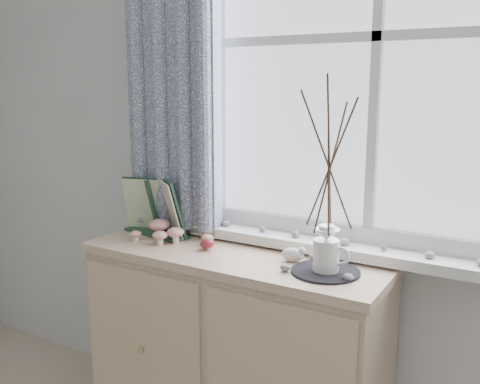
{
  "coord_description": "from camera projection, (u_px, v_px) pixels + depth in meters",
  "views": [
    {
      "loc": [
        0.87,
        0.06,
        1.49
      ],
      "look_at": [
        -0.1,
        1.7,
        1.1
      ],
      "focal_mm": 40.0,
      "sensor_mm": 36.0,
      "label": 1
    }
  ],
  "objects": [
    {
      "name": "sideboard",
      "position": [
        235.0,
        353.0,
        2.14
      ],
      "size": [
        1.2,
        0.45,
        0.85
      ],
      "color": "#CCAD8F",
      "rests_on": "ground"
    },
    {
      "name": "botanical_book",
      "position": [
        151.0,
        207.0,
        2.25
      ],
      "size": [
        0.38,
        0.19,
        0.25
      ],
      "primitive_type": null,
      "rotation": [
        0.0,
        0.0,
        -0.17
      ],
      "color": "#1F422C",
      "rests_on": "sideboard"
    },
    {
      "name": "toadstool_cluster",
      "position": [
        161.0,
        230.0,
        2.2
      ],
      "size": [
        0.22,
        0.15,
        0.08
      ],
      "color": "white",
      "rests_on": "sideboard"
    },
    {
      "name": "wooden_eggs",
      "position": [
        208.0,
        238.0,
        2.15
      ],
      "size": [
        0.13,
        0.17,
        0.06
      ],
      "color": "tan",
      "rests_on": "sideboard"
    },
    {
      "name": "songbird_figurine",
      "position": [
        293.0,
        254.0,
        1.94
      ],
      "size": [
        0.12,
        0.07,
        0.06
      ],
      "primitive_type": null,
      "rotation": [
        0.0,
        0.0,
        0.22
      ],
      "color": "silver",
      "rests_on": "sideboard"
    },
    {
      "name": "crocheted_doily",
      "position": [
        325.0,
        272.0,
        1.84
      ],
      "size": [
        0.24,
        0.24,
        0.01
      ],
      "primitive_type": "cylinder",
      "color": "black",
      "rests_on": "sideboard"
    },
    {
      "name": "twig_pitcher",
      "position": [
        329.0,
        161.0,
        1.76
      ],
      "size": [
        0.26,
        0.26,
        0.68
      ],
      "rotation": [
        0.0,
        0.0,
        0.07
      ],
      "color": "silver",
      "rests_on": "crocheted_doily"
    },
    {
      "name": "sideboard_pebbles",
      "position": [
        308.0,
        262.0,
        1.9
      ],
      "size": [
        0.34,
        0.23,
        0.03
      ],
      "color": "gray",
      "rests_on": "sideboard"
    }
  ]
}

